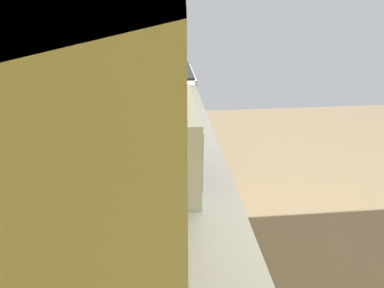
# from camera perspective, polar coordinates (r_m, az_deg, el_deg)

# --- Properties ---
(ground_plane) EXTENTS (6.18, 6.18, 0.00)m
(ground_plane) POSITION_cam_1_polar(r_m,az_deg,el_deg) (2.65, 22.49, -17.77)
(ground_plane) COLOR brown
(wall_back) EXTENTS (3.98, 0.12, 2.59)m
(wall_back) POSITION_cam_1_polar(r_m,az_deg,el_deg) (1.77, -17.51, 10.07)
(wall_back) COLOR #E9DB7F
(wall_back) RESTS_ON ground_plane
(counter_run) EXTENTS (3.16, 0.62, 0.92)m
(counter_run) POSITION_cam_1_polar(r_m,az_deg,el_deg) (1.82, -4.55, -18.56)
(counter_run) COLOR beige
(counter_run) RESTS_ON ground_plane
(oven_range) EXTENTS (0.61, 0.64, 1.10)m
(oven_range) POSITION_cam_1_polar(r_m,az_deg,el_deg) (3.44, -5.06, 3.52)
(oven_range) COLOR #B7BABF
(oven_range) RESTS_ON ground_plane
(microwave) EXTENTS (0.52, 0.36, 0.33)m
(microwave) POSITION_cam_1_polar(r_m,az_deg,el_deg) (1.52, -6.04, 0.28)
(microwave) COLOR white
(microwave) RESTS_ON counter_run
(bowl) EXTENTS (0.17, 0.17, 0.04)m
(bowl) POSITION_cam_1_polar(r_m,az_deg,el_deg) (2.53, -4.03, 6.92)
(bowl) COLOR silver
(bowl) RESTS_ON counter_run
(kettle) EXTENTS (0.19, 0.14, 0.19)m
(kettle) POSITION_cam_1_polar(r_m,az_deg,el_deg) (2.19, -3.78, 5.82)
(kettle) COLOR #B7BABF
(kettle) RESTS_ON counter_run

